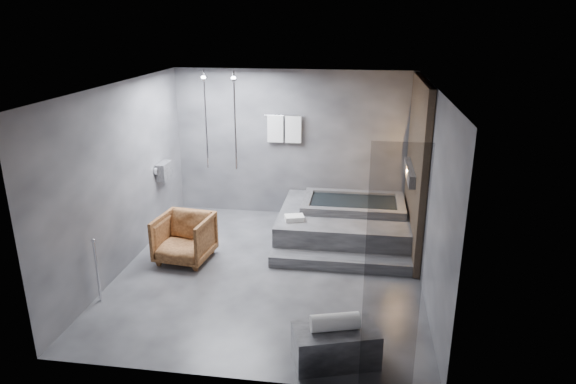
# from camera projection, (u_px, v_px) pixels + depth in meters

# --- Properties ---
(room) EXTENTS (5.00, 5.04, 2.82)m
(room) POSITION_uv_depth(u_px,v_px,m) (299.00, 159.00, 7.49)
(room) COLOR #2E2E31
(room) RESTS_ON ground
(tub_deck) EXTENTS (2.20, 2.00, 0.50)m
(tub_deck) POSITION_uv_depth(u_px,v_px,m) (344.00, 224.00, 9.01)
(tub_deck) COLOR #333436
(tub_deck) RESTS_ON ground
(tub_step) EXTENTS (2.20, 0.36, 0.18)m
(tub_step) POSITION_uv_depth(u_px,v_px,m) (340.00, 262.00, 7.95)
(tub_step) COLOR #333436
(tub_step) RESTS_ON ground
(concrete_bench) EXTENTS (1.04, 0.77, 0.42)m
(concrete_bench) POSITION_uv_depth(u_px,v_px,m) (335.00, 345.00, 5.74)
(concrete_bench) COLOR #343437
(concrete_bench) RESTS_ON ground
(driftwood_chair) EXTENTS (0.90, 0.92, 0.75)m
(driftwood_chair) POSITION_uv_depth(u_px,v_px,m) (184.00, 238.00, 8.11)
(driftwood_chair) COLOR #492712
(driftwood_chair) RESTS_ON ground
(rolled_towel) EXTENTS (0.57, 0.34, 0.19)m
(rolled_towel) POSITION_uv_depth(u_px,v_px,m) (335.00, 322.00, 5.63)
(rolled_towel) COLOR white
(rolled_towel) RESTS_ON concrete_bench
(deck_towel) EXTENTS (0.36, 0.31, 0.08)m
(deck_towel) POSITION_uv_depth(u_px,v_px,m) (294.00, 218.00, 8.48)
(deck_towel) COLOR white
(deck_towel) RESTS_ON tub_deck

